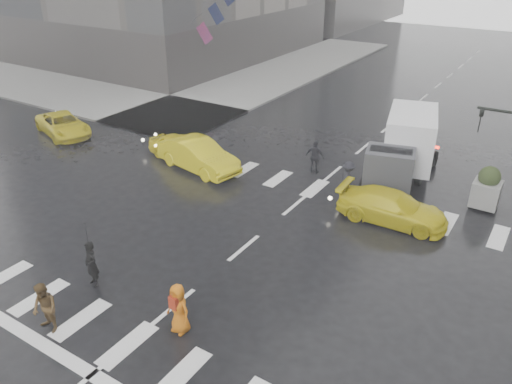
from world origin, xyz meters
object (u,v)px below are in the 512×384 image
Objects in this scene: box_truck at (405,146)px; taxi_front at (180,148)px; taxi_mid at (198,155)px; pedestrian_orange at (179,308)px; pedestrian_brown at (45,308)px.

taxi_front is at bearing -173.97° from box_truck.
box_truck is at bearing -52.56° from taxi_mid.
pedestrian_orange is 13.21m from taxi_front.
pedestrian_brown reaches higher than pedestrian_orange.
box_truck is (2.12, 14.02, 0.83)m from pedestrian_orange.
pedestrian_orange is 0.28× the size of box_truck.
taxi_front is at bearing 134.70° from pedestrian_orange.
pedestrian_orange is 0.44× the size of taxi_front.
taxi_front is 1.80m from taxi_mid.
box_truck reaches higher than pedestrian_orange.
taxi_front is 11.40m from box_truck.
box_truck is (10.65, 3.93, 1.02)m from taxi_front.
taxi_front is at bearing 82.58° from taxi_mid.
pedestrian_brown is at bearing -150.80° from taxi_front.
box_truck reaches higher than taxi_front.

